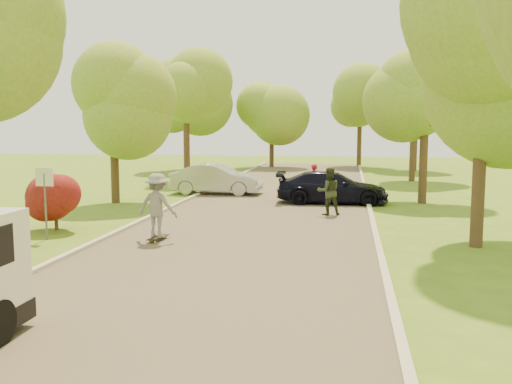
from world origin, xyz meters
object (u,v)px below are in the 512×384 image
Objects in this scene: street_sign at (45,188)px; silver_sedan at (216,179)px; dark_sedan at (332,187)px; longboard at (158,238)px; skateboarder at (157,205)px; person_striped at (314,181)px; person_olive at (329,191)px.

silver_sedan is (2.50, 11.77, -0.82)m from street_sign.
longboard is (-4.88, -9.02, -0.60)m from dark_sedan.
skateboarder is at bearing 5.22° from street_sign.
skateboarder is 1.16× the size of person_striped.
person_olive is at bearing -120.90° from longboard.
longboard is (3.40, 0.31, -1.46)m from street_sign.
person_striped is at bearing -100.60° from silver_sedan.
street_sign reaches higher than silver_sedan.
longboard is (0.90, -11.46, -0.64)m from silver_sedan.
person_striped is 4.86m from person_olive.
silver_sedan is 2.46× the size of person_olive.
street_sign is 12.51m from dark_sedan.
street_sign is 10.22m from person_olive.
person_olive is (4.85, 5.69, -0.16)m from skateboarder.
longboard is 0.53× the size of skateboarder.
person_striped is (-0.90, 1.45, 0.11)m from dark_sedan.
longboard is at bearing 9.53° from skateboarder.
person_olive is (4.85, 5.69, 0.81)m from longboard.
skateboarder is at bearing 57.22° from person_striped.
longboard is 11.22m from person_striped.
person_olive reaches higher than dark_sedan.
street_sign is 12.06m from silver_sedan.
person_olive is (5.75, -5.77, 0.17)m from silver_sedan.
street_sign is at bearing 14.76° from longboard.
person_olive is at bearing -134.21° from silver_sedan.
person_striped is (3.98, 10.47, -0.26)m from skateboarder.
street_sign is 1.14× the size of skateboarder.
dark_sedan is (5.78, -2.44, -0.04)m from silver_sedan.
silver_sedan is 11.51m from longboard.
dark_sedan reaches higher than longboard.
person_striped is at bearing 29.79° from dark_sedan.
street_sign is at bearing 19.74° from person_olive.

